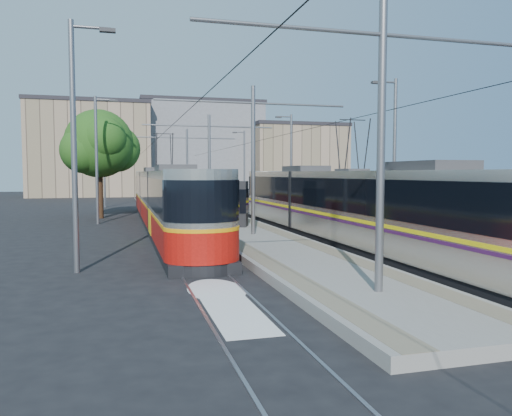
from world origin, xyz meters
name	(u,v)px	position (x,y,z in m)	size (l,w,h in m)	color
ground	(317,272)	(0.00, 0.00, 0.00)	(160.00, 160.00, 0.00)	black
platform	(218,220)	(0.00, 17.00, 0.15)	(4.00, 50.00, 0.30)	gray
tactile_strip_left	(195,218)	(-1.45, 17.00, 0.30)	(0.70, 50.00, 0.01)	gray
tactile_strip_right	(239,217)	(1.45, 17.00, 0.30)	(0.70, 50.00, 0.01)	gray
rails	(218,222)	(0.00, 17.00, 0.02)	(8.71, 70.00, 0.03)	gray
track_arrow	(227,303)	(-3.60, -3.00, 0.01)	(1.20, 5.00, 0.01)	silver
tram_left	(165,199)	(-3.60, 14.71, 1.71)	(2.43, 29.52, 5.50)	black
tram_right	(351,204)	(3.60, 4.89, 1.86)	(2.43, 28.09, 5.50)	black
catenary	(226,151)	(0.00, 14.15, 4.52)	(9.20, 70.00, 7.00)	slate
street_lamps	(207,160)	(0.00, 21.00, 4.18)	(15.18, 38.22, 8.00)	slate
shelter	(241,203)	(0.26, 11.50, 1.60)	(1.05, 1.30, 2.48)	black
tree	(104,145)	(-7.18, 22.42, 5.20)	(5.29, 4.89, 7.69)	#382314
building_left	(91,150)	(-10.00, 60.00, 6.56)	(16.32, 12.24, 13.11)	#9F856C
building_centre	(199,149)	(6.00, 64.00, 7.07)	(18.36, 14.28, 14.11)	gray
building_right	(295,159)	(20.00, 58.00, 5.34)	(14.28, 10.20, 10.67)	#9F856C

